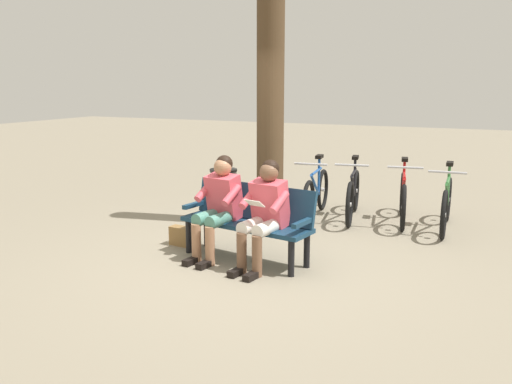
% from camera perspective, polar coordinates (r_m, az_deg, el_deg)
% --- Properties ---
extents(ground_plane, '(40.00, 40.00, 0.00)m').
position_cam_1_polar(ground_plane, '(6.19, -0.76, -7.52)').
color(ground_plane, gray).
extents(bench, '(1.66, 0.74, 0.87)m').
position_cam_1_polar(bench, '(6.20, -0.74, -2.59)').
color(bench, navy).
rests_on(bench, ground).
extents(person_reading, '(0.53, 0.81, 1.20)m').
position_cam_1_polar(person_reading, '(5.85, 0.93, -1.86)').
color(person_reading, '#D84C59').
rests_on(person_reading, ground).
extents(person_companion, '(0.53, 0.81, 1.20)m').
position_cam_1_polar(person_companion, '(6.22, -4.00, -1.07)').
color(person_companion, '#D84C59').
rests_on(person_companion, ground).
extents(handbag, '(0.31, 0.17, 0.24)m').
position_cam_1_polar(handbag, '(6.84, -7.97, -4.68)').
color(handbag, olive).
rests_on(handbag, ground).
extents(tree_trunk, '(0.38, 0.38, 4.13)m').
position_cam_1_polar(tree_trunk, '(7.55, 1.56, 11.90)').
color(tree_trunk, '#4C3823').
rests_on(tree_trunk, ground).
extents(litter_bin, '(0.41, 0.41, 0.76)m').
position_cam_1_polar(litter_bin, '(8.04, -3.47, -0.21)').
color(litter_bin, slate).
rests_on(litter_bin, ground).
extents(bicycle_purple, '(0.48, 1.68, 0.94)m').
position_cam_1_polar(bicycle_purple, '(7.89, 19.66, -1.27)').
color(bicycle_purple, black).
rests_on(bicycle_purple, ground).
extents(bicycle_black, '(0.49, 1.66, 0.94)m').
position_cam_1_polar(bicycle_black, '(8.13, 15.42, -0.64)').
color(bicycle_black, black).
rests_on(bicycle_black, ground).
extents(bicycle_blue, '(0.48, 1.67, 0.94)m').
position_cam_1_polar(bicycle_blue, '(8.17, 10.32, -0.34)').
color(bicycle_blue, black).
rests_on(bicycle_blue, ground).
extents(bicycle_green, '(0.48, 1.68, 0.94)m').
position_cam_1_polar(bicycle_green, '(8.18, 6.43, -0.21)').
color(bicycle_green, black).
rests_on(bicycle_green, ground).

